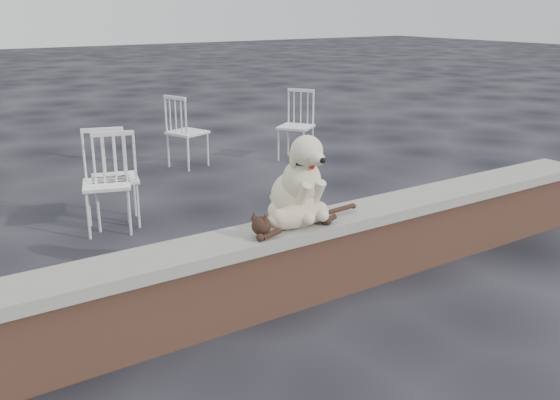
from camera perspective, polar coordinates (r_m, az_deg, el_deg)
ground at (r=4.44m, az=1.77°, el=-9.23°), size 60.00×60.00×0.00m
brick_wall at (r=4.34m, az=1.81°, el=-6.28°), size 6.00×0.30×0.50m
capstone at (r=4.23m, az=1.84°, el=-2.68°), size 6.20×0.40×0.08m
dog at (r=4.20m, az=1.40°, el=2.29°), size 0.42×0.55×0.63m
cat at (r=4.10m, az=1.67°, el=-1.35°), size 1.10×0.28×0.19m
chair_e at (r=8.02m, az=-8.66°, el=6.39°), size 0.71×0.71×0.94m
chair_c at (r=5.98m, az=-15.16°, el=2.11°), size 0.69×0.69×0.94m
chair_d at (r=8.31m, az=1.49°, el=6.98°), size 0.78×0.78×0.94m
chair_b at (r=5.81m, az=-15.91°, el=1.61°), size 0.70×0.70×0.94m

